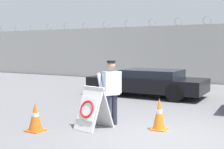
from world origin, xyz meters
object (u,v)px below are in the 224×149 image
at_px(traffic_cone_near, 35,117).
at_px(parked_car_front_coupe, 148,82).
at_px(security_guard, 111,90).
at_px(barricade_sign, 92,108).
at_px(traffic_cone_far, 159,114).

xyz_separation_m(traffic_cone_near, parked_car_front_coupe, (0.23, 6.30, 0.24)).
relative_size(security_guard, traffic_cone_near, 2.41).
distance_m(barricade_sign, parked_car_front_coupe, 5.53).
height_order(barricade_sign, parked_car_front_coupe, parked_car_front_coupe).
xyz_separation_m(security_guard, parked_car_front_coupe, (-1.04, 4.89, -0.33)).
relative_size(traffic_cone_near, traffic_cone_far, 0.89).
height_order(security_guard, parked_car_front_coupe, security_guard).
distance_m(security_guard, parked_car_front_coupe, 5.01).
xyz_separation_m(traffic_cone_near, traffic_cone_far, (2.52, 1.56, 0.04)).
height_order(barricade_sign, traffic_cone_far, barricade_sign).
bearing_deg(traffic_cone_far, traffic_cone_near, -148.28).
relative_size(barricade_sign, security_guard, 0.63).
height_order(traffic_cone_near, traffic_cone_far, traffic_cone_far).
xyz_separation_m(barricade_sign, traffic_cone_near, (-1.07, -0.83, -0.18)).
bearing_deg(traffic_cone_far, parked_car_front_coupe, 115.82).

